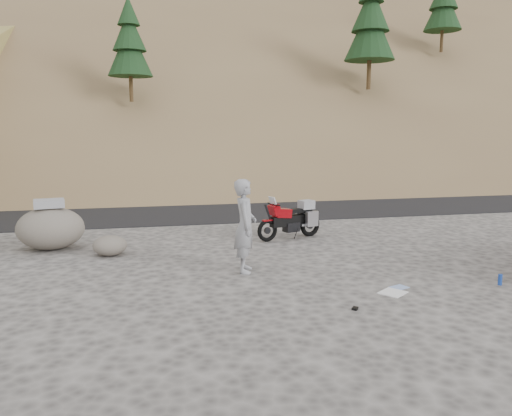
{
  "coord_description": "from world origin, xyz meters",
  "views": [
    {
      "loc": [
        -3.5,
        -9.7,
        2.88
      ],
      "look_at": [
        -0.85,
        2.18,
        1.0
      ],
      "focal_mm": 35.0,
      "sensor_mm": 36.0,
      "label": 1
    }
  ],
  "objects": [
    {
      "name": "boulder",
      "position": [
        -5.81,
        3.1,
        0.54
      ],
      "size": [
        1.63,
        1.39,
        1.22
      ],
      "rotation": [
        0.0,
        0.0,
        -0.02
      ],
      "color": "#534E47",
      "rests_on": "ground"
    },
    {
      "name": "road",
      "position": [
        0.0,
        9.0,
        0.0
      ],
      "size": [
        120.0,
        7.0,
        0.05
      ],
      "primitive_type": "cube",
      "color": "black",
      "rests_on": "ground"
    },
    {
      "name": "gear_blue_cloth",
      "position": [
        1.04,
        -1.57,
        0.01
      ],
      "size": [
        0.39,
        0.34,
        0.01
      ],
      "primitive_type": "cube",
      "rotation": [
        0.0,
        0.0,
        0.37
      ],
      "color": "#88A0D3",
      "rests_on": "ground"
    },
    {
      "name": "man",
      "position": [
        -1.54,
        0.13,
        0.0
      ],
      "size": [
        0.59,
        0.78,
        1.93
      ],
      "primitive_type": "imported",
      "rotation": [
        0.0,
        0.0,
        1.37
      ],
      "color": "gray",
      "rests_on": "ground"
    },
    {
      "name": "small_rock",
      "position": [
        -4.37,
        2.13,
        0.24
      ],
      "size": [
        0.96,
        0.91,
        0.47
      ],
      "rotation": [
        0.0,
        0.0,
        0.29
      ],
      "color": "#534E47",
      "rests_on": "ground"
    },
    {
      "name": "gear_glove_b",
      "position": [
        -0.23,
        -2.46,
        0.02
      ],
      "size": [
        0.14,
        0.14,
        0.04
      ],
      "primitive_type": "cube",
      "rotation": [
        0.0,
        0.0,
        0.89
      ],
      "color": "black",
      "rests_on": "ground"
    },
    {
      "name": "hillside",
      "position": [
        -0.05,
        40.88,
        11.08
      ],
      "size": [
        120.0,
        73.0,
        46.72
      ],
      "color": "brown",
      "rests_on": "ground"
    },
    {
      "name": "gear_bottle",
      "position": [
        2.98,
        -1.83,
        0.1
      ],
      "size": [
        0.1,
        0.1,
        0.21
      ],
      "primitive_type": "cylinder",
      "rotation": [
        0.0,
        0.0,
        0.31
      ],
      "color": "#1B3EA3",
      "rests_on": "ground"
    },
    {
      "name": "gear_white_cloth",
      "position": [
        0.77,
        -1.82,
        0.01
      ],
      "size": [
        0.59,
        0.58,
        0.01
      ],
      "primitive_type": "cube",
      "rotation": [
        0.0,
        0.0,
        0.63
      ],
      "color": "white",
      "rests_on": "ground"
    },
    {
      "name": "motorcycle",
      "position": [
        0.34,
        3.03,
        0.51
      ],
      "size": [
        1.95,
        0.96,
        1.2
      ],
      "rotation": [
        0.0,
        0.0,
        0.33
      ],
      "color": "black",
      "rests_on": "ground"
    },
    {
      "name": "ground",
      "position": [
        0.0,
        0.0,
        0.0
      ],
      "size": [
        140.0,
        140.0,
        0.0
      ],
      "primitive_type": "plane",
      "color": "#484543",
      "rests_on": "ground"
    }
  ]
}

